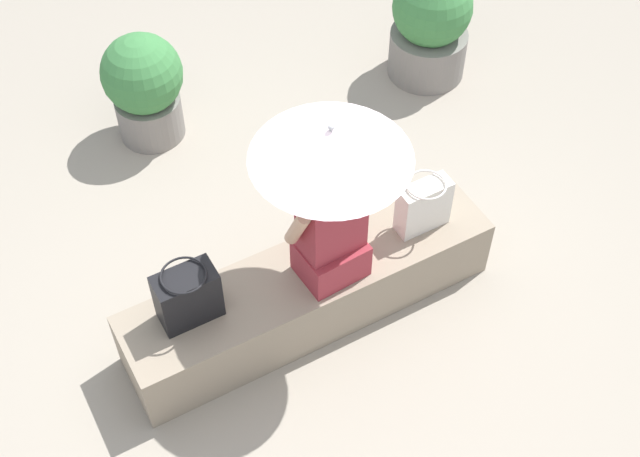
# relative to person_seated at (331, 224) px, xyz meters

# --- Properties ---
(ground_plane) EXTENTS (14.00, 14.00, 0.00)m
(ground_plane) POSITION_rel_person_seated_xyz_m (-0.10, 0.06, -0.79)
(ground_plane) COLOR #9E9384
(stone_bench) EXTENTS (2.14, 0.49, 0.40)m
(stone_bench) POSITION_rel_person_seated_xyz_m (-0.10, 0.06, -0.59)
(stone_bench) COLOR gray
(stone_bench) RESTS_ON ground
(person_seated) EXTENTS (0.48, 0.30, 0.90)m
(person_seated) POSITION_rel_person_seated_xyz_m (0.00, 0.00, 0.00)
(person_seated) COLOR #992D38
(person_seated) RESTS_ON stone_bench
(parasol) EXTENTS (0.78, 0.78, 1.08)m
(parasol) POSITION_rel_person_seated_xyz_m (-0.01, -0.00, 0.57)
(parasol) COLOR #B7B7BC
(parasol) RESTS_ON stone_bench
(handbag_black) EXTENTS (0.32, 0.24, 0.34)m
(handbag_black) POSITION_rel_person_seated_xyz_m (-0.78, 0.10, -0.22)
(handbag_black) COLOR black
(handbag_black) RESTS_ON stone_bench
(tote_bag_canvas) EXTENTS (0.30, 0.22, 0.34)m
(tote_bag_canvas) POSITION_rel_person_seated_xyz_m (0.61, 0.03, -0.22)
(tote_bag_canvas) COLOR silver
(tote_bag_canvas) RESTS_ON stone_bench
(planter_near) EXTENTS (0.53, 0.53, 0.78)m
(planter_near) POSITION_rel_person_seated_xyz_m (-0.32, 1.91, -0.38)
(planter_near) COLOR gray
(planter_near) RESTS_ON ground
(planter_far) EXTENTS (0.56, 0.56, 0.85)m
(planter_far) POSITION_rel_person_seated_xyz_m (1.69, 1.54, -0.37)
(planter_far) COLOR gray
(planter_far) RESTS_ON ground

